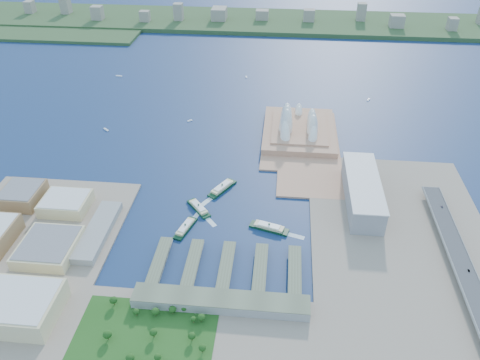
# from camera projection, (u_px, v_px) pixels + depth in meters

# --- Properties ---
(ground) EXTENTS (3000.00, 3000.00, 0.00)m
(ground) POSITION_uv_depth(u_px,v_px,m) (223.00, 229.00, 642.47)
(ground) COLOR #10294F
(ground) RESTS_ON ground
(west_land) EXTENTS (220.00, 390.00, 3.00)m
(west_land) POSITION_uv_depth(u_px,v_px,m) (11.00, 270.00, 575.84)
(west_land) COLOR gray
(west_land) RESTS_ON ground
(east_land) EXTENTS (240.00, 500.00, 3.00)m
(east_land) POSITION_uv_depth(u_px,v_px,m) (409.00, 267.00, 581.15)
(east_land) COLOR gray
(east_land) RESTS_ON ground
(peninsula) EXTENTS (135.00, 220.00, 3.00)m
(peninsula) POSITION_uv_depth(u_px,v_px,m) (300.00, 139.00, 846.01)
(peninsula) COLOR tan
(peninsula) RESTS_ON ground
(far_shore) EXTENTS (2200.00, 260.00, 12.00)m
(far_shore) POSITION_uv_depth(u_px,v_px,m) (264.00, 21.00, 1442.35)
(far_shore) COLOR #2D4926
(far_shore) RESTS_ON ground
(opera_house) EXTENTS (134.00, 180.00, 58.00)m
(opera_house) POSITION_uv_depth(u_px,v_px,m) (300.00, 119.00, 845.31)
(opera_house) COLOR white
(opera_house) RESTS_ON peninsula
(toaster_building) EXTENTS (45.00, 155.00, 35.00)m
(toaster_building) POSITION_uv_depth(u_px,v_px,m) (362.00, 191.00, 680.59)
(toaster_building) COLOR gray
(toaster_building) RESTS_ON east_land
(expressway) EXTENTS (26.00, 340.00, 11.85)m
(expressway) POSITION_uv_depth(u_px,v_px,m) (463.00, 272.00, 563.88)
(expressway) COLOR gray
(expressway) RESTS_ON east_land
(west_buildings) EXTENTS (200.00, 280.00, 27.00)m
(west_buildings) POSITION_uv_depth(u_px,v_px,m) (21.00, 242.00, 596.02)
(west_buildings) COLOR olive
(west_buildings) RESTS_ON west_land
(ferry_wharves) EXTENTS (184.00, 90.00, 9.30)m
(ferry_wharves) POSITION_uv_depth(u_px,v_px,m) (226.00, 266.00, 577.22)
(ferry_wharves) COLOR #535C45
(ferry_wharves) RESTS_ON ground
(terminal_building) EXTENTS (200.00, 28.00, 12.00)m
(terminal_building) POSITION_uv_depth(u_px,v_px,m) (221.00, 302.00, 525.49)
(terminal_building) COLOR gray
(terminal_building) RESTS_ON south_land
(park) EXTENTS (150.00, 110.00, 16.00)m
(park) POSITION_uv_depth(u_px,v_px,m) (142.00, 336.00, 485.36)
(park) COLOR #194714
(park) RESTS_ON south_land
(far_skyline) EXTENTS (1900.00, 140.00, 55.00)m
(far_skyline) POSITION_uv_depth(u_px,v_px,m) (264.00, 12.00, 1406.96)
(far_skyline) COLOR gray
(far_skyline) RESTS_ON far_shore
(ferry_a) EXTENTS (41.18, 46.45, 9.39)m
(ferry_a) POSITION_uv_depth(u_px,v_px,m) (199.00, 207.00, 676.04)
(ferry_a) COLOR black
(ferry_a) RESTS_ON ground
(ferry_b) EXTENTS (40.72, 55.34, 10.57)m
(ferry_b) POSITION_uv_depth(u_px,v_px,m) (222.00, 187.00, 716.27)
(ferry_b) COLOR black
(ferry_b) RESTS_ON ground
(ferry_c) EXTENTS (26.67, 50.97, 9.35)m
(ferry_c) POSITION_uv_depth(u_px,v_px,m) (185.00, 227.00, 639.57)
(ferry_c) COLOR black
(ferry_c) RESTS_ON ground
(ferry_d) EXTENTS (55.97, 28.57, 10.26)m
(ferry_d) POSITION_uv_depth(u_px,v_px,m) (269.00, 226.00, 639.46)
(ferry_d) COLOR black
(ferry_d) RESTS_ON ground
(boat_a) EXTENTS (12.99, 11.87, 2.72)m
(boat_a) POSITION_uv_depth(u_px,v_px,m) (106.00, 129.00, 876.24)
(boat_a) COLOR white
(boat_a) RESTS_ON ground
(boat_b) EXTENTS (9.60, 8.75, 2.61)m
(boat_b) POSITION_uv_depth(u_px,v_px,m) (190.00, 121.00, 906.13)
(boat_b) COLOR white
(boat_b) RESTS_ON ground
(boat_c) EXTENTS (8.08, 12.75, 2.77)m
(boat_c) POSITION_uv_depth(u_px,v_px,m) (368.00, 100.00, 984.96)
(boat_c) COLOR white
(boat_c) RESTS_ON ground
(boat_d) EXTENTS (15.62, 5.53, 2.58)m
(boat_d) POSITION_uv_depth(u_px,v_px,m) (119.00, 76.00, 1092.92)
(boat_d) COLOR white
(boat_d) RESTS_ON ground
(boat_e) EXTENTS (4.62, 10.99, 2.62)m
(boat_e) POSITION_uv_depth(u_px,v_px,m) (246.00, 77.00, 1087.04)
(boat_e) COLOR white
(boat_e) RESTS_ON ground
(car_b) EXTENTS (1.51, 4.34, 1.43)m
(car_b) POSITION_uv_depth(u_px,v_px,m) (469.00, 270.00, 556.49)
(car_b) COLOR slate
(car_b) RESTS_ON expressway
(car_c) EXTENTS (2.05, 5.04, 1.46)m
(car_c) POSITION_uv_depth(u_px,v_px,m) (442.00, 206.00, 658.91)
(car_c) COLOR slate
(car_c) RESTS_ON expressway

